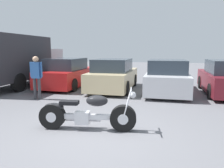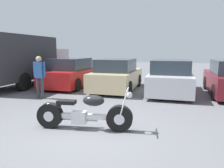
# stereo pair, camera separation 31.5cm
# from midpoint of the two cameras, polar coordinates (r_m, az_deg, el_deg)

# --- Properties ---
(ground_plane) EXTENTS (60.00, 60.00, 0.00)m
(ground_plane) POSITION_cam_midpoint_polar(r_m,az_deg,el_deg) (5.24, -3.60, -12.54)
(ground_plane) COLOR slate
(motorcycle) EXTENTS (2.35, 0.72, 1.02)m
(motorcycle) POSITION_cam_midpoint_polar(r_m,az_deg,el_deg) (5.35, -5.93, -7.60)
(motorcycle) COLOR black
(motorcycle) RESTS_ON ground_plane
(parked_car_red) EXTENTS (1.87, 4.11, 1.49)m
(parked_car_red) POSITION_cam_midpoint_polar(r_m,az_deg,el_deg) (11.65, -9.64, 2.69)
(parked_car_red) COLOR red
(parked_car_red) RESTS_ON ground_plane
(parked_car_champagne) EXTENTS (1.87, 4.11, 1.49)m
(parked_car_champagne) POSITION_cam_midpoint_polar(r_m,az_deg,el_deg) (10.57, 2.17, 2.19)
(parked_car_champagne) COLOR #C6B284
(parked_car_champagne) RESTS_ON ground_plane
(parked_car_silver) EXTENTS (1.87, 4.11, 1.49)m
(parked_car_silver) POSITION_cam_midpoint_polar(r_m,az_deg,el_deg) (10.07, 15.91, 1.52)
(parked_car_silver) COLOR #BCBCC1
(parked_car_silver) RESTS_ON ground_plane
(delivery_truck) EXTENTS (2.22, 6.17, 2.63)m
(delivery_truck) POSITION_cam_midpoint_polar(r_m,az_deg,el_deg) (12.57, -21.64, 6.15)
(delivery_truck) COLOR #2D2D33
(delivery_truck) RESTS_ON ground_plane
(person_standing) EXTENTS (0.52, 0.22, 1.68)m
(person_standing) POSITION_cam_midpoint_polar(r_m,az_deg,el_deg) (8.97, -17.47, 2.61)
(person_standing) COLOR #38383D
(person_standing) RESTS_ON ground_plane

